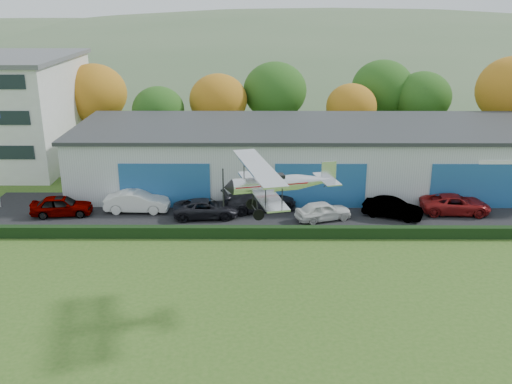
{
  "coord_description": "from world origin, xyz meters",
  "views": [
    {
      "loc": [
        0.23,
        -20.23,
        15.78
      ],
      "look_at": [
        0.09,
        10.74,
        5.17
      ],
      "focal_mm": 40.44,
      "sensor_mm": 36.0,
      "label": 1
    }
  ],
  "objects_px": {
    "car_4": "(323,211)",
    "car_0": "(62,206)",
    "car_1": "(137,202)",
    "car_2": "(206,208)",
    "hangar": "(313,155)",
    "car_5": "(393,208)",
    "car_6": "(455,204)",
    "biplane": "(275,182)",
    "car_3": "(259,200)"
  },
  "relations": [
    {
      "from": "car_0",
      "to": "car_3",
      "type": "height_order",
      "value": "car_3"
    },
    {
      "from": "car_4",
      "to": "car_6",
      "type": "distance_m",
      "value": 10.28
    },
    {
      "from": "car_2",
      "to": "car_1",
      "type": "bearing_deg",
      "value": 73.48
    },
    {
      "from": "car_2",
      "to": "car_4",
      "type": "relative_size",
      "value": 1.19
    },
    {
      "from": "car_6",
      "to": "biplane",
      "type": "bearing_deg",
      "value": 135.44
    },
    {
      "from": "car_3",
      "to": "car_4",
      "type": "bearing_deg",
      "value": -128.44
    },
    {
      "from": "car_4",
      "to": "car_6",
      "type": "xyz_separation_m",
      "value": [
        10.18,
        1.4,
        0.02
      ]
    },
    {
      "from": "hangar",
      "to": "car_2",
      "type": "relative_size",
      "value": 8.28
    },
    {
      "from": "hangar",
      "to": "car_0",
      "type": "relative_size",
      "value": 9.03
    },
    {
      "from": "car_4",
      "to": "biplane",
      "type": "relative_size",
      "value": 0.6
    },
    {
      "from": "car_2",
      "to": "car_6",
      "type": "relative_size",
      "value": 0.94
    },
    {
      "from": "car_1",
      "to": "car_5",
      "type": "bearing_deg",
      "value": -92.43
    },
    {
      "from": "car_5",
      "to": "biplane",
      "type": "xyz_separation_m",
      "value": [
        -9.14,
        -12.25,
        5.99
      ]
    },
    {
      "from": "car_0",
      "to": "car_5",
      "type": "xyz_separation_m",
      "value": [
        24.77,
        -0.32,
        -0.05
      ]
    },
    {
      "from": "hangar",
      "to": "car_3",
      "type": "distance_m",
      "value": 8.24
    },
    {
      "from": "car_6",
      "to": "car_4",
      "type": "bearing_deg",
      "value": 100.31
    },
    {
      "from": "hangar",
      "to": "car_4",
      "type": "distance_m",
      "value": 8.78
    },
    {
      "from": "car_0",
      "to": "car_5",
      "type": "height_order",
      "value": "car_0"
    },
    {
      "from": "car_2",
      "to": "car_3",
      "type": "height_order",
      "value": "car_3"
    },
    {
      "from": "car_2",
      "to": "car_4",
      "type": "xyz_separation_m",
      "value": [
        8.66,
        -0.52,
        0.02
      ]
    },
    {
      "from": "car_4",
      "to": "car_5",
      "type": "distance_m",
      "value": 5.25
    },
    {
      "from": "car_5",
      "to": "car_2",
      "type": "bearing_deg",
      "value": 113.35
    },
    {
      "from": "car_2",
      "to": "biplane",
      "type": "xyz_separation_m",
      "value": [
        4.74,
        -12.26,
        6.03
      ]
    },
    {
      "from": "car_2",
      "to": "car_3",
      "type": "xyz_separation_m",
      "value": [
        3.96,
        1.52,
        0.15
      ]
    },
    {
      "from": "car_1",
      "to": "car_2",
      "type": "relative_size",
      "value": 0.99
    },
    {
      "from": "car_0",
      "to": "car_6",
      "type": "distance_m",
      "value": 29.74
    },
    {
      "from": "car_0",
      "to": "car_4",
      "type": "bearing_deg",
      "value": -99.17
    },
    {
      "from": "car_3",
      "to": "car_6",
      "type": "distance_m",
      "value": 14.89
    },
    {
      "from": "hangar",
      "to": "car_6",
      "type": "relative_size",
      "value": 7.82
    },
    {
      "from": "hangar",
      "to": "car_1",
      "type": "distance_m",
      "value": 15.76
    },
    {
      "from": "car_0",
      "to": "car_6",
      "type": "bearing_deg",
      "value": -95.62
    },
    {
      "from": "car_1",
      "to": "car_6",
      "type": "relative_size",
      "value": 0.93
    },
    {
      "from": "hangar",
      "to": "car_5",
      "type": "relative_size",
      "value": 9.35
    },
    {
      "from": "car_4",
      "to": "car_6",
      "type": "bearing_deg",
      "value": -101.06
    },
    {
      "from": "car_3",
      "to": "car_5",
      "type": "distance_m",
      "value": 10.03
    },
    {
      "from": "car_1",
      "to": "car_2",
      "type": "distance_m",
      "value": 5.5
    },
    {
      "from": "biplane",
      "to": "car_4",
      "type": "bearing_deg",
      "value": 57.65
    },
    {
      "from": "car_0",
      "to": "car_2",
      "type": "relative_size",
      "value": 0.92
    },
    {
      "from": "car_0",
      "to": "car_2",
      "type": "height_order",
      "value": "car_0"
    },
    {
      "from": "car_0",
      "to": "biplane",
      "type": "distance_m",
      "value": 20.92
    },
    {
      "from": "car_1",
      "to": "biplane",
      "type": "height_order",
      "value": "biplane"
    },
    {
      "from": "car_5",
      "to": "car_6",
      "type": "distance_m",
      "value": 5.04
    },
    {
      "from": "biplane",
      "to": "car_2",
      "type": "bearing_deg",
      "value": 97.24
    },
    {
      "from": "car_6",
      "to": "car_3",
      "type": "bearing_deg",
      "value": 90.01
    },
    {
      "from": "hangar",
      "to": "biplane",
      "type": "xyz_separation_m",
      "value": [
        -3.92,
        -20.31,
        4.1
      ]
    },
    {
      "from": "car_4",
      "to": "car_5",
      "type": "height_order",
      "value": "car_5"
    },
    {
      "from": "car_4",
      "to": "car_0",
      "type": "bearing_deg",
      "value": 68.64
    },
    {
      "from": "car_0",
      "to": "car_4",
      "type": "distance_m",
      "value": 19.56
    },
    {
      "from": "hangar",
      "to": "car_1",
      "type": "relative_size",
      "value": 8.37
    },
    {
      "from": "car_3",
      "to": "car_2",
      "type": "bearing_deg",
      "value": 96.04
    }
  ]
}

